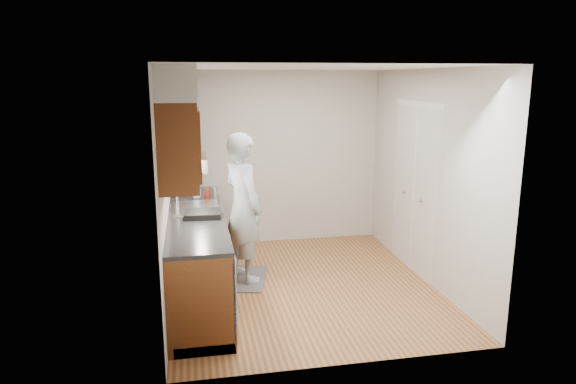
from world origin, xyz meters
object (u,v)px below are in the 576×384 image
Objects in this scene: soap_bottle_b at (192,188)px; soap_bottle_c at (193,188)px; soda_can at (207,193)px; dish_rack at (203,214)px; steel_can at (215,193)px; soap_bottle_a at (196,186)px; person at (243,198)px.

soap_bottle_c is (0.00, 0.06, -0.01)m from soap_bottle_b.
dish_rack is at bearing -95.32° from soda_can.
steel_can is at bearing -0.72° from soda_can.
soda_can is 0.10m from steel_can.
soap_bottle_a is 0.21m from soap_bottle_c.
soda_can is at bearing 20.95° from person.
soap_bottle_a reaches higher than steel_can.
steel_can is (0.23, -0.05, -0.08)m from soap_bottle_a.
steel_can reaches higher than dish_rack.
soap_bottle_c is (-0.04, 0.20, -0.06)m from soap_bottle_a.
person reaches higher than soap_bottle_b.
person is at bearing -39.75° from soap_bottle_a.
soap_bottle_a is 2.16× the size of steel_can.
person is 0.86m from soap_bottle_c.
soap_bottle_a is 0.16m from soap_bottle_b.
soap_bottle_a is 1.60× the size of soap_bottle_b.
soda_can reaches higher than dish_rack.
person is 0.70m from soap_bottle_a.
soap_bottle_b is 1.49× the size of soda_can.
soap_bottle_c is at bearing 97.90° from dish_rack.
soap_bottle_c is 0.31m from soda_can.
steel_can reaches higher than soda_can.
person is at bearing 48.24° from dish_rack.
dish_rack is (0.09, -1.13, -0.05)m from soap_bottle_c.
soap_bottle_b is at bearing 107.94° from soap_bottle_a.
person is 6.92× the size of soap_bottle_a.
soda_can is 0.90× the size of steel_can.
person is 11.93× the size of soap_bottle_c.
dish_rack is at bearing -86.85° from soap_bottle_a.
soap_bottle_b is 0.47× the size of dish_rack.
steel_can is 0.35× the size of dish_rack.
soda_can is (0.13, -0.05, -0.08)m from soap_bottle_a.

